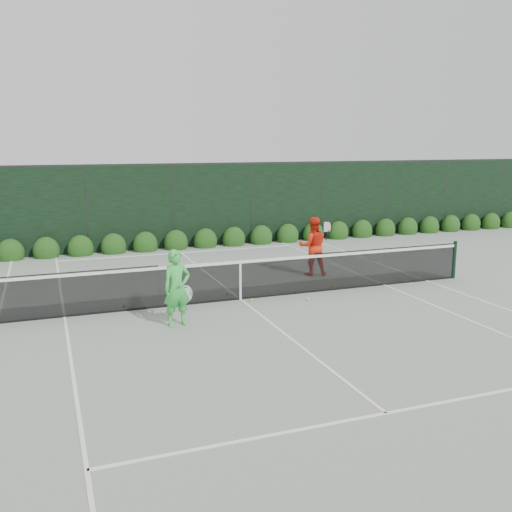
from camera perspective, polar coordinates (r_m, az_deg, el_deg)
name	(u,v)px	position (r m, az deg, el deg)	size (l,w,h in m)	color
ground	(240,300)	(14.06, -1.57, -4.37)	(80.00, 80.00, 0.00)	gray
tennis_net	(239,279)	(13.91, -1.68, -2.28)	(12.90, 0.10, 1.07)	#10311C
player_woman	(177,288)	(12.02, -7.91, -3.19)	(0.68, 0.49, 1.63)	green
player_man	(313,246)	(16.52, 5.71, 0.99)	(0.98, 0.83, 1.70)	red
court_lines	(240,299)	(14.05, -1.57, -4.35)	(11.03, 23.83, 0.01)	white
windscreen_fence	(285,260)	(11.24, 2.88, -0.44)	(32.00, 21.07, 3.06)	black
hedge_row	(176,243)	(20.74, -8.01, 1.32)	(31.66, 0.65, 0.94)	#10330E
tennis_balls	(232,298)	(14.05, -2.46, -4.25)	(5.50, 1.25, 0.07)	#CAD42F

